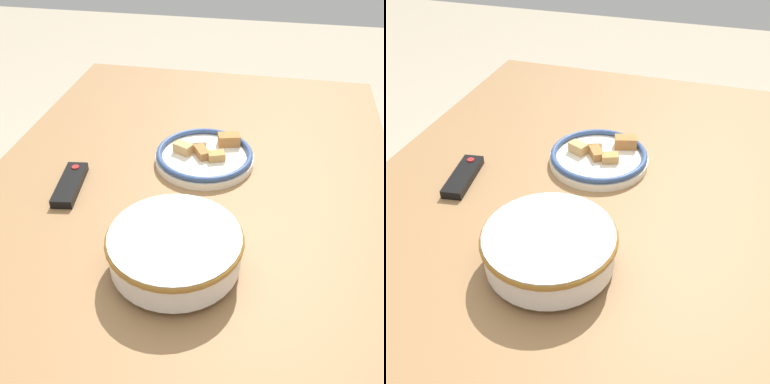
{
  "view_description": "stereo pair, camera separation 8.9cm",
  "coord_description": "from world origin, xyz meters",
  "views": [
    {
      "loc": [
        -0.71,
        -0.17,
        1.35
      ],
      "look_at": [
        0.04,
        -0.03,
        0.78
      ],
      "focal_mm": 42.0,
      "sensor_mm": 36.0,
      "label": 1
    },
    {
      "loc": [
        -0.68,
        -0.26,
        1.35
      ],
      "look_at": [
        0.04,
        -0.03,
        0.78
      ],
      "focal_mm": 42.0,
      "sensor_mm": 36.0,
      "label": 2
    }
  ],
  "objects": [
    {
      "name": "dining_table",
      "position": [
        0.0,
        0.0,
        0.66
      ],
      "size": [
        1.59,
        0.97,
        0.74
      ],
      "color": "olive",
      "rests_on": "ground_plane"
    },
    {
      "name": "noodle_bowl",
      "position": [
        -0.14,
        -0.03,
        0.78
      ],
      "size": [
        0.25,
        0.25,
        0.08
      ],
      "color": "silver",
      "rests_on": "dining_table"
    },
    {
      "name": "food_plate",
      "position": [
        0.23,
        -0.02,
        0.75
      ],
      "size": [
        0.24,
        0.24,
        0.05
      ],
      "color": "silver",
      "rests_on": "dining_table"
    },
    {
      "name": "tv_remote",
      "position": [
        0.06,
        0.26,
        0.75
      ],
      "size": [
        0.16,
        0.07,
        0.02
      ],
      "rotation": [
        0.0,
        0.0,
        4.86
      ],
      "color": "black",
      "rests_on": "dining_table"
    }
  ]
}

